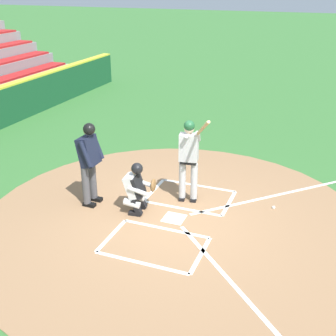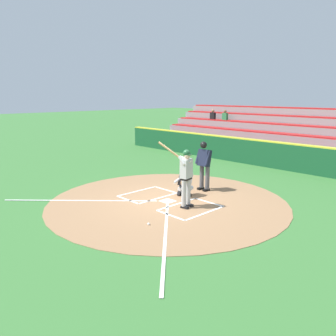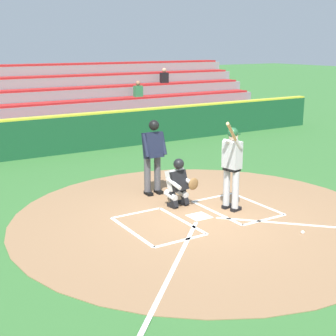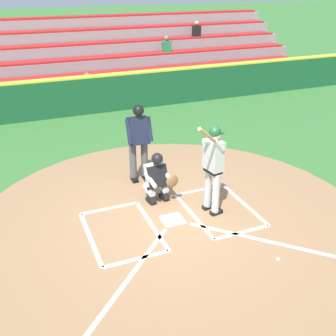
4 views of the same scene
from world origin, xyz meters
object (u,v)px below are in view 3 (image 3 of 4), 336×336
at_px(plate_umpire, 153,152).
at_px(baseball, 303,232).
at_px(batter, 232,163).
at_px(catcher, 179,182).

distance_m(plate_umpire, baseball, 4.09).
distance_m(batter, catcher, 1.30).
xyz_separation_m(batter, baseball, (-0.33, 1.83, -1.06)).
height_order(catcher, baseball, catcher).
distance_m(catcher, baseball, 2.98).
height_order(batter, plate_umpire, batter).
bearing_deg(catcher, plate_umpire, -87.82).
distance_m(batter, baseball, 2.15).
bearing_deg(catcher, baseball, 113.47).
height_order(plate_umpire, baseball, plate_umpire).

